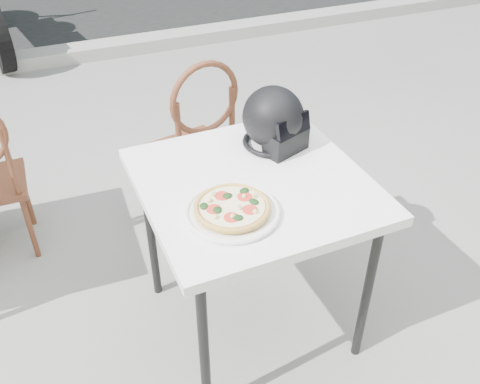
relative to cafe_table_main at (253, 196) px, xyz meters
name	(u,v)px	position (x,y,z in m)	size (l,w,h in m)	color
ground	(226,253)	(0.05, 0.47, -0.74)	(80.00, 80.00, 0.00)	gray
curb	(113,48)	(0.05, 3.47, -0.68)	(30.00, 0.25, 0.12)	#A09D96
cafe_table_main	(253,196)	(0.00, 0.00, 0.00)	(0.87, 0.87, 0.81)	white
plate	(232,212)	(-0.15, -0.16, 0.08)	(0.37, 0.37, 0.02)	white
pizza	(232,207)	(-0.15, -0.16, 0.11)	(0.34, 0.34, 0.03)	gold
helmet	(274,121)	(0.18, 0.21, 0.19)	(0.32, 0.33, 0.26)	black
cafe_chair_main	(198,137)	(0.02, 0.78, -0.17)	(0.46, 0.46, 1.02)	brown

